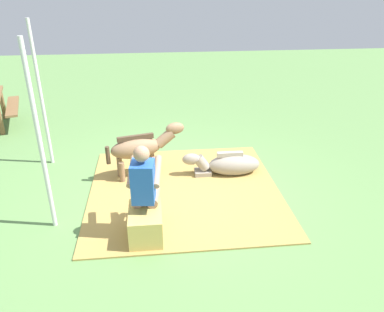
# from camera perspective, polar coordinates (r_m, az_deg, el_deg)

# --- Properties ---
(ground_plane) EXTENTS (24.00, 24.00, 0.00)m
(ground_plane) POSITION_cam_1_polar(r_m,az_deg,el_deg) (6.09, -2.29, -5.25)
(ground_plane) COLOR #608C4C
(hay_patch) EXTENTS (3.01, 2.98, 0.02)m
(hay_patch) POSITION_cam_1_polar(r_m,az_deg,el_deg) (6.08, -1.12, -5.15)
(hay_patch) COLOR #AD8C47
(hay_patch) RESTS_ON ground
(hay_bale) EXTENTS (0.62, 0.42, 0.41)m
(hay_bale) POSITION_cam_1_polar(r_m,az_deg,el_deg) (5.02, -6.97, -10.16)
(hay_bale) COLOR tan
(hay_bale) RESTS_ON ground
(person_seated) EXTENTS (0.69, 0.46, 1.29)m
(person_seated) POSITION_cam_1_polar(r_m,az_deg,el_deg) (4.88, -7.12, -4.36)
(person_seated) COLOR tan
(person_seated) RESTS_ON ground
(pony_standing) EXTENTS (0.54, 1.32, 0.89)m
(pony_standing) POSITION_cam_1_polar(r_m,az_deg,el_deg) (6.34, -7.61, 1.28)
(pony_standing) COLOR #8C6B4C
(pony_standing) RESTS_ON ground
(pony_lying) EXTENTS (0.41, 1.33, 0.42)m
(pony_lying) POSITION_cam_1_polar(r_m,az_deg,el_deg) (6.52, 5.49, -1.27)
(pony_lying) COLOR gray
(pony_lying) RESTS_ON ground
(tent_pole_left) EXTENTS (0.06, 0.06, 2.52)m
(tent_pole_left) POSITION_cam_1_polar(r_m,az_deg,el_deg) (5.06, -21.92, 2.09)
(tent_pole_left) COLOR silver
(tent_pole_left) RESTS_ON ground
(tent_pole_right) EXTENTS (0.06, 0.06, 2.52)m
(tent_pole_right) POSITION_cam_1_polar(r_m,az_deg,el_deg) (7.01, -21.75, 8.36)
(tent_pole_right) COLOR silver
(tent_pole_right) RESTS_ON ground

